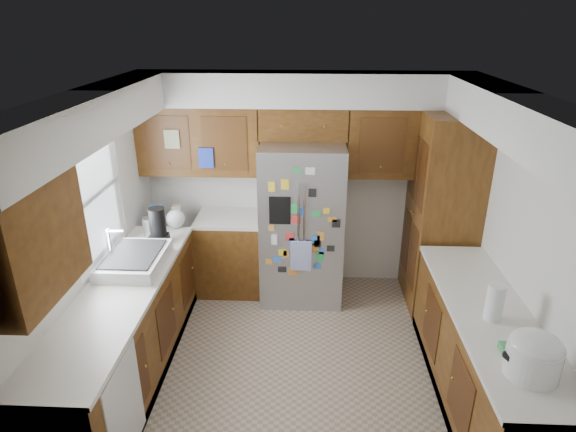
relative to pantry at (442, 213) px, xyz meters
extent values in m
plane|color=tan|center=(-1.50, -1.15, -1.07)|extent=(3.60, 3.60, 0.00)
cube|color=silver|center=(-1.50, 0.45, 0.18)|extent=(3.60, 0.04, 2.50)
cube|color=silver|center=(-3.30, -1.15, 0.18)|extent=(0.04, 3.20, 2.50)
cube|color=silver|center=(0.30, -1.15, 0.18)|extent=(0.04, 3.20, 2.50)
cube|color=silver|center=(-1.50, -2.75, 0.18)|extent=(3.60, 0.04, 2.50)
cube|color=white|center=(-1.50, -1.15, 1.43)|extent=(3.60, 3.20, 0.02)
cube|color=silver|center=(-1.50, 0.26, 1.25)|extent=(3.60, 0.38, 0.35)
cube|color=silver|center=(-3.11, -1.15, 1.25)|extent=(0.38, 3.20, 0.35)
cube|color=silver|center=(0.11, -1.15, 1.25)|extent=(0.38, 3.20, 0.35)
cube|color=#45250D|center=(-2.63, 0.28, 0.70)|extent=(1.33, 0.34, 0.75)
cube|color=#45250D|center=(-0.36, 0.28, 0.70)|extent=(1.33, 0.34, 0.75)
cube|color=#45250D|center=(-3.13, -2.30, 0.70)|extent=(0.34, 0.85, 0.75)
cube|color=white|center=(-3.29, -1.05, 0.53)|extent=(0.02, 0.90, 1.05)
cube|color=white|center=(-3.25, -1.05, 0.53)|extent=(0.01, 1.02, 1.15)
cube|color=#1E37AF|center=(-2.54, 0.09, 0.55)|extent=(0.16, 0.02, 0.22)
cube|color=beige|center=(-2.88, 0.09, 0.75)|extent=(0.16, 0.02, 0.20)
cube|color=#45250D|center=(-3.00, -1.45, -0.64)|extent=(0.60, 2.60, 0.88)
cube|color=#45250D|center=(-2.33, 0.15, -0.64)|extent=(0.75, 0.60, 0.88)
cube|color=white|center=(-3.00, -1.45, -0.17)|extent=(0.63, 2.60, 0.04)
cube|color=white|center=(-2.33, 0.15, -0.17)|extent=(0.75, 0.60, 0.04)
cube|color=black|center=(-3.00, -1.45, -1.02)|extent=(0.60, 2.60, 0.10)
cube|color=silver|center=(-2.69, -2.30, -0.61)|extent=(0.01, 0.58, 0.80)
cube|color=#45250D|center=(0.00, -1.62, -0.64)|extent=(0.60, 2.25, 0.88)
cube|color=white|center=(0.00, -1.62, -0.17)|extent=(0.63, 2.25, 0.04)
cube|color=black|center=(0.00, -1.62, -1.02)|extent=(0.60, 2.25, 0.10)
cube|color=#45250D|center=(0.00, 0.00, 0.00)|extent=(0.60, 0.90, 2.15)
cube|color=#ADADB2|center=(-1.50, 0.05, -0.17)|extent=(0.90, 0.75, 1.80)
cylinder|color=silver|center=(-1.53, -0.34, -0.02)|extent=(0.02, 0.02, 0.90)
cylinder|color=silver|center=(-1.47, -0.34, -0.02)|extent=(0.02, 0.02, 0.90)
cube|color=black|center=(-1.72, -0.33, 0.12)|extent=(0.22, 0.01, 0.30)
cube|color=white|center=(-1.50, -0.35, -0.38)|extent=(0.22, 0.01, 0.34)
cube|color=red|center=(-1.56, -0.33, 0.03)|extent=(0.09, 0.00, 0.09)
cube|color=orange|center=(-1.37, -0.33, -0.29)|extent=(0.09, 0.00, 0.10)
cube|color=yellow|center=(-1.54, -0.33, -0.28)|extent=(0.06, 0.00, 0.09)
cube|color=green|center=(-1.58, -0.33, 0.15)|extent=(0.06, 0.00, 0.11)
cube|color=blue|center=(-1.50, -0.33, 0.12)|extent=(0.06, 0.00, 0.08)
cube|color=blue|center=(-1.76, -0.33, -0.44)|extent=(0.10, 0.00, 0.06)
cube|color=orange|center=(-1.81, -0.33, -0.07)|extent=(0.06, 0.00, 0.06)
cube|color=blue|center=(-1.35, -0.33, -0.20)|extent=(0.09, 0.00, 0.11)
cube|color=green|center=(-1.55, -0.33, 0.55)|extent=(0.08, 0.00, 0.05)
cube|color=yellow|center=(-1.25, -0.33, 0.13)|extent=(0.06, 0.00, 0.06)
cube|color=black|center=(-1.33, -0.33, -0.24)|extent=(0.07, 0.00, 0.08)
cube|color=black|center=(-1.39, -0.33, 0.32)|extent=(0.08, 0.00, 0.09)
cube|color=black|center=(-1.15, -0.33, -0.01)|extent=(0.09, 0.00, 0.09)
cube|color=red|center=(-1.62, -0.33, -0.17)|extent=(0.09, 0.00, 0.09)
cube|color=blue|center=(-1.60, -0.33, -0.23)|extent=(0.05, 0.00, 0.10)
cube|color=black|center=(-1.70, -0.33, -0.56)|extent=(0.09, 0.00, 0.07)
cube|color=green|center=(-1.30, -0.33, -0.39)|extent=(0.08, 0.00, 0.12)
cube|color=blue|center=(-1.28, -0.33, -0.33)|extent=(0.05, 0.00, 0.07)
cube|color=orange|center=(-1.66, -0.33, -0.37)|extent=(0.06, 0.00, 0.08)
cube|color=black|center=(-1.19, -0.33, -0.29)|extent=(0.08, 0.00, 0.06)
cube|color=orange|center=(-1.84, -0.33, -0.46)|extent=(0.08, 0.00, 0.06)
cube|color=green|center=(-1.35, -0.33, 0.10)|extent=(0.08, 0.00, 0.06)
cube|color=orange|center=(-1.19, -0.33, 0.04)|extent=(0.10, 0.00, 0.05)
cube|color=yellow|center=(-1.67, -0.33, 0.41)|extent=(0.08, 0.00, 0.11)
cube|color=white|center=(-1.42, -0.33, 0.55)|extent=(0.09, 0.00, 0.07)
cube|color=white|center=(-1.78, -0.33, -0.20)|extent=(0.06, 0.00, 0.11)
cube|color=orange|center=(-1.30, -0.33, -0.16)|extent=(0.07, 0.00, 0.11)
cube|color=yellow|center=(-1.80, -0.33, 0.38)|extent=(0.07, 0.00, 0.11)
cube|color=blue|center=(-1.32, -0.33, -0.51)|extent=(0.08, 0.00, 0.07)
cube|color=green|center=(-1.57, -0.33, -0.40)|extent=(0.08, 0.00, 0.09)
cube|color=yellow|center=(-1.69, -0.33, -0.35)|extent=(0.09, 0.00, 0.07)
cube|color=orange|center=(-1.58, -0.33, -0.58)|extent=(0.11, 0.00, 0.09)
cube|color=#45250D|center=(-1.50, 0.28, 0.90)|extent=(0.96, 0.34, 0.35)
sphere|color=blue|center=(-1.80, 0.28, 1.21)|extent=(0.27, 0.27, 0.27)
cylinder|color=black|center=(-1.44, 0.30, 1.16)|extent=(0.31, 0.31, 0.18)
ellipsoid|color=#333338|center=(-1.44, 0.30, 1.25)|extent=(0.29, 0.29, 0.13)
cube|color=silver|center=(-3.00, -1.05, -0.09)|extent=(0.52, 0.70, 0.12)
cube|color=black|center=(-3.00, -1.05, -0.03)|extent=(0.44, 0.60, 0.02)
cylinder|color=silver|center=(-3.20, -1.05, 0.07)|extent=(0.02, 0.02, 0.30)
cylinder|color=silver|center=(-3.14, -1.05, 0.20)|extent=(0.16, 0.02, 0.02)
cube|color=yellow|center=(-2.80, -1.29, -0.13)|extent=(0.10, 0.18, 0.04)
cube|color=black|center=(-2.91, -0.57, -0.10)|extent=(0.18, 0.14, 0.10)
cylinder|color=black|center=(-2.91, -0.57, 0.09)|extent=(0.16, 0.16, 0.28)
cylinder|color=#ADADB2|center=(-3.06, -0.39, -0.05)|extent=(0.14, 0.14, 0.20)
sphere|color=silver|center=(-2.85, -0.17, -0.05)|extent=(0.20, 0.20, 0.20)
cube|color=#3F72B2|center=(-3.11, 0.00, -0.06)|extent=(0.14, 0.10, 0.18)
cube|color=#BFB28C|center=(-2.91, 0.11, -0.08)|extent=(0.10, 0.08, 0.14)
cylinder|color=silver|center=(-2.98, -0.74, -0.10)|extent=(0.08, 0.08, 0.11)
cylinder|color=white|center=(0.00, -2.34, -0.04)|extent=(0.34, 0.34, 0.22)
ellipsoid|color=white|center=(0.00, -2.34, 0.07)|extent=(0.32, 0.32, 0.15)
cube|color=black|center=(-0.16, -2.34, -0.02)|extent=(0.04, 0.06, 0.04)
cylinder|color=white|center=(-0.03, -1.73, -0.01)|extent=(0.13, 0.13, 0.29)
camera|label=1|loc=(-1.43, -4.85, 1.95)|focal=30.00mm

